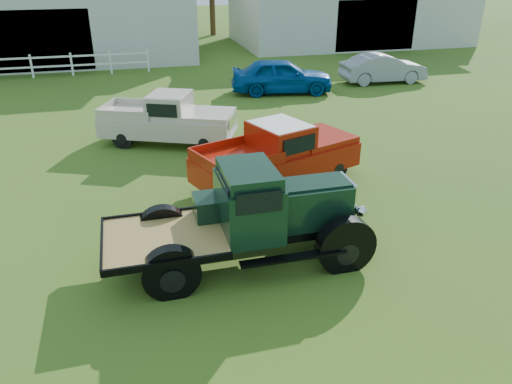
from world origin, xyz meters
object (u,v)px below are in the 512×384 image
object	(u,v)px
vintage_flatbed	(244,216)
misc_car_blue	(282,76)
white_pickup	(168,119)
misc_car_grey	(383,68)
red_pickup	(277,154)

from	to	relation	value
vintage_flatbed	misc_car_blue	bearing A→B (deg)	69.22
white_pickup	misc_car_grey	world-z (taller)	white_pickup
red_pickup	white_pickup	size ratio (longest dim) A/B	1.06
white_pickup	misc_car_blue	size ratio (longest dim) A/B	0.99
white_pickup	misc_car_blue	distance (m)	8.12
white_pickup	misc_car_grey	size ratio (longest dim) A/B	1.08
red_pickup	vintage_flatbed	bearing A→B (deg)	-137.05
vintage_flatbed	white_pickup	distance (m)	7.82
misc_car_grey	white_pickup	bearing A→B (deg)	121.49
red_pickup	misc_car_blue	xyz separation A→B (m)	(3.24, 9.87, -0.09)
misc_car_blue	misc_car_grey	xyz separation A→B (m)	(5.57, 0.71, -0.09)
red_pickup	misc_car_grey	size ratio (longest dim) A/B	1.14
vintage_flatbed	misc_car_grey	bearing A→B (deg)	52.92
white_pickup	misc_car_grey	xyz separation A→B (m)	(11.38, 6.38, -0.14)
vintage_flatbed	misc_car_blue	size ratio (longest dim) A/B	1.14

